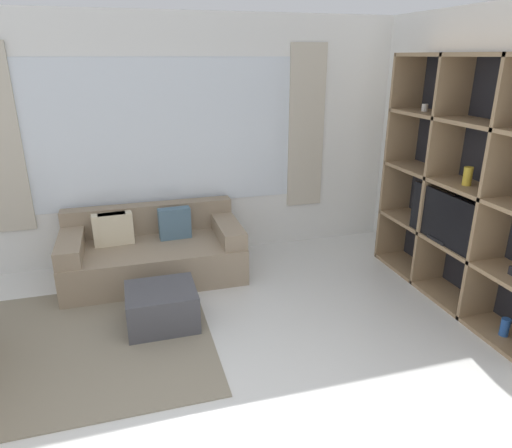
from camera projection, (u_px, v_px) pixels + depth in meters
wall_back at (165, 142)px, 5.07m from camera, size 6.61×0.11×2.70m
wall_right at (477, 158)px, 4.30m from camera, size 0.07×4.45×2.70m
area_rug at (73, 345)px, 3.78m from camera, size 2.26×1.91×0.01m
shelving_unit at (470, 188)px, 4.14m from camera, size 0.40×2.21×2.29m
couch_main at (153, 252)px, 4.91m from camera, size 1.85×0.95×0.73m
ottoman at (162, 307)px, 4.02m from camera, size 0.60×0.53×0.35m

